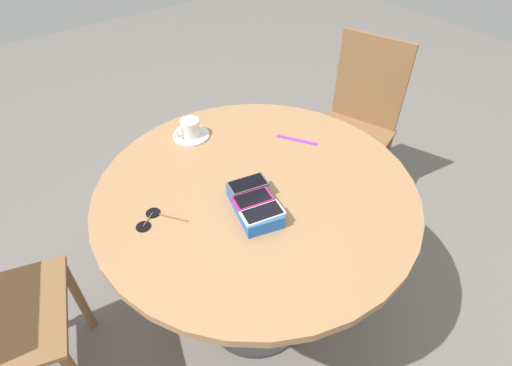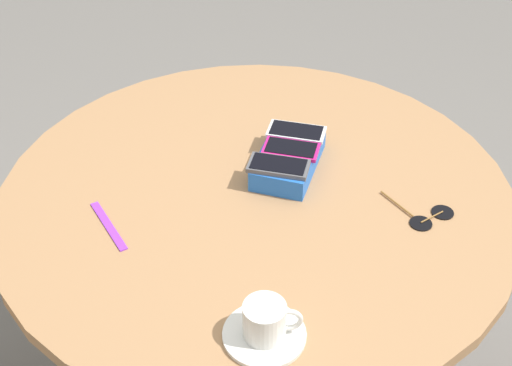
# 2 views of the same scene
# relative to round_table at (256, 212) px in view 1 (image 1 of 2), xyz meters

# --- Properties ---
(ground_plane) EXTENTS (8.00, 8.00, 0.00)m
(ground_plane) POSITION_rel_round_table_xyz_m (0.00, 0.00, -0.65)
(ground_plane) COLOR slate
(round_table) EXTENTS (1.09, 1.09, 0.78)m
(round_table) POSITION_rel_round_table_xyz_m (0.00, 0.00, 0.00)
(round_table) COLOR #2D2D2D
(round_table) RESTS_ON ground_plane
(phone_box) EXTENTS (0.24, 0.17, 0.05)m
(phone_box) POSITION_rel_round_table_xyz_m (-0.08, 0.07, 0.14)
(phone_box) COLOR blue
(phone_box) RESTS_ON round_table
(phone_white) EXTENTS (0.09, 0.14, 0.01)m
(phone_white) POSITION_rel_round_table_xyz_m (-0.15, 0.09, 0.17)
(phone_white) COLOR silver
(phone_white) RESTS_ON phone_box
(phone_magenta) EXTENTS (0.09, 0.13, 0.01)m
(phone_magenta) POSITION_rel_round_table_xyz_m (-0.08, 0.07, 0.17)
(phone_magenta) COLOR #D11975
(phone_magenta) RESTS_ON phone_box
(phone_gray) EXTENTS (0.09, 0.14, 0.01)m
(phone_gray) POSITION_rel_round_table_xyz_m (-0.02, 0.05, 0.17)
(phone_gray) COLOR #515156
(phone_gray) RESTS_ON phone_box
(saucer) EXTENTS (0.14, 0.14, 0.01)m
(saucer) POSITION_rel_round_table_xyz_m (0.39, 0.02, 0.13)
(saucer) COLOR silver
(saucer) RESTS_ON round_table
(coffee_cup) EXTENTS (0.07, 0.10, 0.07)m
(coffee_cup) POSITION_rel_round_table_xyz_m (0.39, 0.02, 0.16)
(coffee_cup) COLOR silver
(coffee_cup) RESTS_ON saucer
(lanyard_strap) EXTENTS (0.15, 0.10, 0.00)m
(lanyard_strap) POSITION_rel_round_table_xyz_m (0.12, -0.29, 0.12)
(lanyard_strap) COLOR purple
(lanyard_strap) RESTS_ON round_table
(sunglasses) EXTENTS (0.12, 0.14, 0.01)m
(sunglasses) POSITION_rel_round_table_xyz_m (0.08, 0.35, 0.12)
(sunglasses) COLOR black
(sunglasses) RESTS_ON round_table
(chair_far_side) EXTENTS (0.49, 0.49, 0.95)m
(chair_far_side) POSITION_rel_round_table_xyz_m (0.30, -0.89, -0.16)
(chair_far_side) COLOR brown
(chair_far_side) RESTS_ON ground_plane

